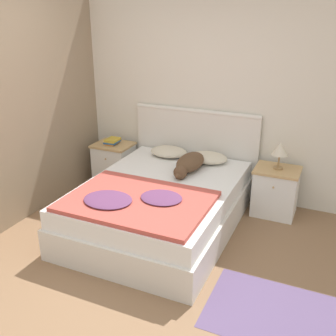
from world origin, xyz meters
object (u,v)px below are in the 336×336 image
Objects in this scene: nightstand_left at (114,163)px; nightstand_right at (275,191)px; dog at (189,163)px; table_lamp at (280,150)px; pillow_right at (208,158)px; bed at (160,206)px; pillow_left at (169,152)px; book_stack at (112,141)px.

nightstand_right is (2.18, 0.00, 0.00)m from nightstand_left.
dog is 1.02m from table_lamp.
dog is at bearing -108.19° from pillow_right.
pillow_left reaches higher than bed.
book_stack reaches higher than pillow_right.
dog reaches higher than pillow_left.
pillow_left is 0.52m from pillow_right.
table_lamp is at bearing 37.45° from bed.
dog is (0.41, -0.34, 0.03)m from pillow_left.
nightstand_left is 2.24m from table_lamp.
pillow_right is at bearing 0.00° from pillow_left.
nightstand_left is 2.18m from nightstand_right.
bed is at bearing -72.26° from pillow_left.
nightstand_left is 1.33m from dog.
pillow_right is at bearing -0.43° from book_stack.
table_lamp is at bearing 0.25° from book_stack.
nightstand_right is (1.09, 0.83, 0.03)m from bed.
pillow_left reaches higher than nightstand_left.
nightstand_left is at bearing 178.97° from pillow_left.
pillow_left is 1.00× the size of pillow_right.
nightstand_left and nightstand_right have the same top height.
book_stack is at bearing -136.76° from nightstand_left.
dog reaches higher than nightstand_left.
table_lamp reaches higher than dog.
dog is at bearing 72.58° from bed.
nightstand_right is 0.75× the size of dog.
table_lamp reaches higher than pillow_left.
dog is (-0.11, -0.34, 0.03)m from pillow_right.
pillow_right is 0.63× the size of dog.
nightstand_left is 2.67× the size of book_stack.
pillow_right is 2.22× the size of book_stack.
nightstand_left is at bearing 164.02° from dog.
book_stack is at bearing -179.88° from nightstand_right.
pillow_left is 1.37m from table_lamp.
nightstand_left is 0.88m from pillow_left.
bed is 2.77× the size of dog.
pillow_left is at bearing -179.37° from nightstand_right.
table_lamp is at bearing 90.00° from nightstand_right.
nightstand_right reaches higher than bed.
nightstand_left reaches higher than bed.
book_stack is (-1.09, 0.82, 0.35)m from bed.
book_stack is (-0.83, 0.01, 0.02)m from pillow_left.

